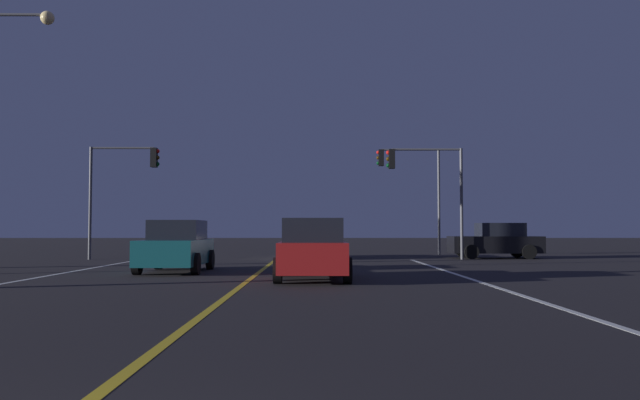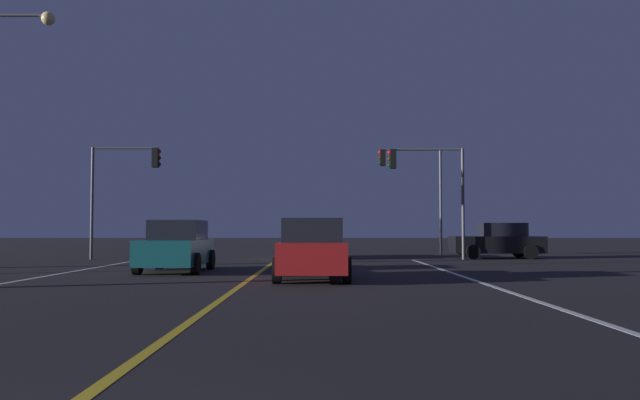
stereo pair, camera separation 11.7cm
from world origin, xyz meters
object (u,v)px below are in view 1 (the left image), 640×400
object	(u,v)px
car_crossing_side	(496,241)
street_lamp_left_mid	(4,107)
car_lead_same_lane	(313,250)
car_ahead_far	(311,241)
traffic_light_near_left	(124,175)
car_oncoming	(177,247)
traffic_light_far_right	(410,176)
traffic_light_near_right	(424,176)

from	to	relation	value
car_crossing_side	street_lamp_left_mid	xyz separation A→B (m)	(-18.61, -10.66, 4.47)
street_lamp_left_mid	car_lead_same_lane	bearing A→B (deg)	-13.77
car_ahead_far	car_lead_same_lane	distance (m)	13.34
car_crossing_side	street_lamp_left_mid	size ratio (longest dim) A/B	0.51
car_crossing_side	car_lead_same_lane	size ratio (longest dim) A/B	1.00
traffic_light_near_left	street_lamp_left_mid	bearing A→B (deg)	-96.06
car_oncoming	car_lead_same_lane	xyz separation A→B (m)	(4.51, -3.34, 0.00)
car_ahead_far	traffic_light_far_right	size ratio (longest dim) A/B	0.74
car_crossing_side	traffic_light_near_right	distance (m)	4.90
traffic_light_far_right	traffic_light_near_right	bearing A→B (deg)	88.77
car_oncoming	car_lead_same_lane	world-z (taller)	same
car_oncoming	car_ahead_far	bearing A→B (deg)	156.40
car_ahead_far	traffic_light_near_left	size ratio (longest dim) A/B	0.82
traffic_light_near_left	traffic_light_near_right	bearing A→B (deg)	-0.00
car_oncoming	traffic_light_near_left	size ratio (longest dim) A/B	0.82
traffic_light_near_right	street_lamp_left_mid	distance (m)	17.78
street_lamp_left_mid	car_crossing_side	bearing A→B (deg)	29.81
car_lead_same_lane	street_lamp_left_mid	xyz separation A→B (m)	(-9.84, 2.41, 4.47)
traffic_light_near_left	car_crossing_side	bearing A→B (deg)	3.80
car_oncoming	street_lamp_left_mid	xyz separation A→B (m)	(-5.32, -0.93, 4.47)
car_ahead_far	traffic_light_near_left	distance (m)	9.33
car_oncoming	street_lamp_left_mid	size ratio (longest dim) A/B	0.51
car_ahead_far	car_oncoming	world-z (taller)	same
car_ahead_far	car_oncoming	xyz separation A→B (m)	(-4.37, -10.00, 0.00)
traffic_light_near_right	traffic_light_near_left	size ratio (longest dim) A/B	0.99
car_lead_same_lane	traffic_light_far_right	bearing A→B (deg)	-16.77
car_ahead_far	car_crossing_side	distance (m)	8.92
traffic_light_near_right	traffic_light_near_left	world-z (taller)	traffic_light_near_left
car_oncoming	traffic_light_near_right	bearing A→B (deg)	131.61
car_oncoming	car_crossing_side	size ratio (longest dim) A/B	1.00
car_ahead_far	car_crossing_side	xyz separation A→B (m)	(8.91, -0.27, 0.00)
car_ahead_far	car_crossing_side	bearing A→B (deg)	-91.71
street_lamp_left_mid	traffic_light_near_left	bearing A→B (deg)	83.94
car_crossing_side	car_ahead_far	bearing A→B (deg)	-1.71
traffic_light_far_right	car_lead_same_lane	bearing A→B (deg)	73.23
car_oncoming	traffic_light_far_right	distance (m)	17.48
car_crossing_side	traffic_light_far_right	xyz separation A→B (m)	(-3.52, 4.33, 3.51)
traffic_light_far_right	car_oncoming	bearing A→B (deg)	55.24
traffic_light_near_right	car_ahead_far	bearing A→B (deg)	-15.22
car_crossing_side	street_lamp_left_mid	world-z (taller)	street_lamp_left_mid
traffic_light_near_right	traffic_light_far_right	bearing A→B (deg)	-91.23
car_oncoming	car_crossing_side	bearing A→B (deg)	126.23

